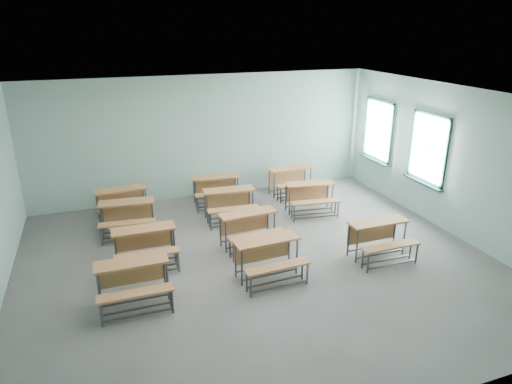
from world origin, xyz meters
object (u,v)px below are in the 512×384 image
Objects in this scene: desk_unit_r3c0 at (122,200)px; desk_unit_r3c2 at (292,177)px; desk_unit_r1c1 at (250,225)px; desk_unit_r2c2 at (311,194)px; desk_unit_r0c1 at (269,254)px; desk_unit_r0c2 at (380,235)px; desk_unit_r2c0 at (127,213)px; desk_unit_r3c1 at (217,186)px; desk_unit_r0c0 at (133,278)px; desk_unit_r2c1 at (230,200)px; desk_unit_r1c0 at (145,242)px.

desk_unit_r3c0 and desk_unit_r3c2 have the same top height.
desk_unit_r1c1 is 2.34m from desk_unit_r2c2.
desk_unit_r0c1 is 1.03× the size of desk_unit_r0c2.
desk_unit_r2c0 is at bearing 148.87° from desk_unit_r0c2.
desk_unit_r3c1 is (-0.02, 2.52, 0.00)m from desk_unit_r1c1.
desk_unit_r0c0 and desk_unit_r3c1 have the same top height.
desk_unit_r2c1 is 2.00m from desk_unit_r2c2.
desk_unit_r3c2 is (2.08, 2.53, 0.00)m from desk_unit_r1c1.
desk_unit_r3c2 is at bearing 46.16° from desk_unit_r1c1.
desk_unit_r0c1 and desk_unit_r3c2 have the same top height.
desk_unit_r2c2 is at bearing 18.08° from desk_unit_r1c0.
desk_unit_r3c2 is (4.55, 3.84, 0.00)m from desk_unit_r0c0.
desk_unit_r2c0 is at bearing 87.18° from desk_unit_r0c0.
desk_unit_r0c1 is at bearing -44.93° from desk_unit_r2c0.
desk_unit_r1c0 is at bearing -89.23° from desk_unit_r3c0.
desk_unit_r2c0 is 2.34m from desk_unit_r2c1.
desk_unit_r0c0 is 0.94× the size of desk_unit_r3c1.
desk_unit_r2c1 and desk_unit_r3c1 have the same top height.
desk_unit_r3c2 is at bearing 57.54° from desk_unit_r0c1.
desk_unit_r3c1 is (-2.02, 1.29, 0.00)m from desk_unit_r2c2.
desk_unit_r1c1 is at bearing 28.25° from desk_unit_r0c0.
desk_unit_r0c1 is at bearing -30.38° from desk_unit_r1c0.
desk_unit_r2c0 is at bearing -149.52° from desk_unit_r3c1.
desk_unit_r0c0 and desk_unit_r3c0 have the same top height.
desk_unit_r3c0 is 1.02× the size of desk_unit_r3c2.
desk_unit_r2c2 is at bearing -96.35° from desk_unit_r3c2.
desk_unit_r1c1 is at bearing -26.31° from desk_unit_r2c0.
desk_unit_r1c1 is at bearing -140.63° from desk_unit_r2c2.
desk_unit_r1c0 is at bearing 74.94° from desk_unit_r0c0.
desk_unit_r0c2 is (4.74, 0.01, 0.00)m from desk_unit_r0c0.
desk_unit_r0c1 is 1.30m from desk_unit_r1c1.
desk_unit_r2c1 is (0.10, 2.76, 0.00)m from desk_unit_r0c1.
desk_unit_r0c2 is at bearing -34.29° from desk_unit_r1c1.
desk_unit_r0c0 is 3.68m from desk_unit_r3c0.
desk_unit_r3c1 is at bearing 30.46° from desk_unit_r2c0.
desk_unit_r1c1 is at bearing 2.39° from desk_unit_r1c0.
desk_unit_r3c1 is (-0.04, 1.05, 0.00)m from desk_unit_r2c1.
desk_unit_r3c2 is (2.16, 3.83, 0.00)m from desk_unit_r0c1.
desk_unit_r0c1 and desk_unit_r2c1 have the same top height.
desk_unit_r1c0 and desk_unit_r3c2 have the same top height.
desk_unit_r0c2 is 5.90m from desk_unit_r3c0.
desk_unit_r3c0 and desk_unit_r3c1 have the same top height.
desk_unit_r3c1 and desk_unit_r3c2 have the same top height.
desk_unit_r1c0 is 0.93× the size of desk_unit_r2c2.
desk_unit_r3c0 is (-2.28, 3.66, 0.00)m from desk_unit_r0c1.
desk_unit_r3c2 is (0.08, 1.31, 0.00)m from desk_unit_r2c2.
desk_unit_r3c1 is (-2.29, 3.82, 0.00)m from desk_unit_r0c2.
desk_unit_r3c1 is (0.06, 3.81, 0.00)m from desk_unit_r0c1.
desk_unit_r0c0 is 3.73m from desk_unit_r2c1.
desk_unit_r0c0 is at bearing -127.63° from desk_unit_r2c1.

